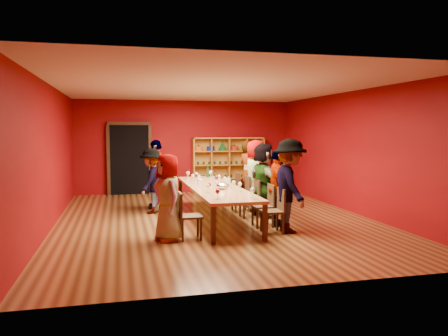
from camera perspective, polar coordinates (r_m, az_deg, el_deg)
The scene contains 48 objects.
room_shell at distance 9.94m, azimuth -1.29°, elevation 1.84°, with size 7.10×9.10×3.04m.
tasting_table at distance 10.02m, azimuth -1.28°, elevation -2.74°, with size 1.10×4.50×0.75m.
doorway at distance 14.17m, azimuth -12.23°, elevation 1.15°, with size 1.40×0.17×2.30m.
shelving_unit at distance 14.49m, azimuth 0.53°, elevation 0.79°, with size 2.40×0.40×1.80m.
chair_person_left_0 at distance 8.22m, azimuth -4.98°, elevation -5.89°, with size 0.42×0.42×0.89m.
person_left_0 at distance 8.13m, azimuth -7.32°, elevation -3.83°, with size 0.79×0.43×1.61m, color #CB8889.
chair_person_left_3 at distance 10.95m, azimuth -7.13°, elevation -3.18°, with size 0.42×0.42×0.89m.
person_left_3 at distance 10.88m, azimuth -9.42°, elevation -1.66°, with size 1.03×0.43×1.60m, color #121833.
chair_person_left_4 at distance 11.59m, azimuth -7.48°, elevation -2.74°, with size 0.42×0.42×0.89m.
person_left_4 at distance 11.52m, azimuth -8.82°, elevation -0.79°, with size 1.05×0.48×1.79m, color #15193B.
chair_person_right_0 at distance 8.77m, azimuth 6.80°, elevation -5.22°, with size 0.42×0.42×0.89m.
person_right_0 at distance 8.81m, azimuth 8.57°, elevation -2.30°, with size 1.21×0.50×1.87m, color beige.
chair_person_right_1 at distance 9.32m, azimuth 5.54°, elevation -4.60°, with size 0.42×0.42×0.89m.
person_right_1 at distance 9.36m, azimuth 7.05°, elevation -2.53°, with size 0.97×0.44×1.65m, color #45454A.
chair_person_right_2 at distance 10.26m, azimuth 3.72°, elevation -3.71°, with size 0.42×0.42×0.89m.
person_right_2 at distance 10.30m, azimuth 5.22°, elevation -1.56°, with size 1.62×0.47×1.75m, color pink.
chair_person_right_3 at distance 10.97m, azimuth 2.57°, elevation -3.13°, with size 0.42×0.42×0.89m.
person_right_3 at distance 11.01m, azimuth 4.17°, elevation -1.00°, with size 0.88×0.48×1.80m, color #4F4F54.
chair_person_right_4 at distance 11.89m, azimuth 1.29°, elevation -2.50°, with size 0.42×0.42×0.89m.
person_right_4 at distance 11.96m, azimuth 3.13°, elevation -0.63°, with size 0.64×0.47×1.75m, color #6180C7.
wine_glass_0 at distance 10.05m, azimuth -3.27°, elevation -1.66°, with size 0.07×0.07×0.18m.
wine_glass_1 at distance 9.35m, azimuth 1.29°, elevation -2.00°, with size 0.09×0.09×0.22m.
wine_glass_2 at distance 10.23m, azimuth 0.13°, elevation -1.46°, with size 0.08×0.08×0.20m.
wine_glass_3 at distance 11.55m, azimuth -4.69°, elevation -0.72°, with size 0.08×0.08×0.21m.
wine_glass_4 at distance 8.70m, azimuth 0.24°, elevation -2.53°, with size 0.09×0.09×0.22m.
wine_glass_5 at distance 11.94m, azimuth -1.50°, elevation -0.55°, with size 0.08×0.08×0.20m.
wine_glass_6 at distance 10.99m, azimuth -0.53°, elevation -1.07°, with size 0.08×0.08×0.19m.
wine_glass_7 at distance 9.10m, azimuth -1.95°, elevation -2.25°, with size 0.08×0.08×0.21m.
wine_glass_8 at distance 9.95m, azimuth 0.40°, elevation -1.69°, with size 0.08×0.08×0.19m.
wine_glass_9 at distance 10.72m, azimuth -4.10°, elevation -1.12°, with size 0.09×0.09×0.22m.
wine_glass_10 at distance 11.20m, azimuth -3.64°, elevation -0.87°, with size 0.09×0.09×0.21m.
wine_glass_11 at distance 11.72m, azimuth -1.76°, elevation -0.61°, with size 0.08×0.08×0.21m.
wine_glass_12 at distance 8.42m, azimuth 3.55°, elevation -2.97°, with size 0.07×0.07×0.18m.
wine_glass_13 at distance 10.82m, azimuth -0.63°, elevation -1.17°, with size 0.07×0.07×0.19m.
wine_glass_14 at distance 9.92m, azimuth -3.08°, elevation -1.69°, with size 0.08×0.08×0.20m.
wine_glass_15 at distance 8.28m, azimuth -0.76°, elevation -3.10°, with size 0.07×0.07×0.18m.
wine_glass_16 at distance 9.64m, azimuth -1.04°, elevation -1.96°, with size 0.07×0.07×0.18m.
wine_glass_17 at distance 8.14m, azimuth -0.86°, elevation -3.15°, with size 0.08×0.08×0.20m.
wine_glass_18 at distance 9.18m, azimuth 2.09°, elevation -2.19°, with size 0.08×0.08×0.21m.
wine_glass_19 at distance 9.01m, azimuth -2.11°, elevation -2.39°, with size 0.08×0.08×0.19m.
wine_glass_20 at distance 10.84m, azimuth -3.74°, elevation -1.04°, with size 0.09×0.09×0.22m.
wine_glass_21 at distance 8.26m, azimuth 3.77°, elevation -2.95°, with size 0.09×0.09×0.22m.
wine_glass_22 at distance 10.40m, azimuth -0.97°, elevation -1.30°, with size 0.09×0.09×0.22m.
wine_glass_23 at distance 11.70m, azimuth -4.79°, elevation -0.70°, with size 0.08×0.08×0.19m.
spittoon_bowl at distance 9.59m, azimuth -0.18°, elevation -2.36°, with size 0.29×0.29×0.16m, color #B6B9BE.
carafe_a at distance 10.35m, azimuth -3.29°, elevation -1.61°, with size 0.12×0.12×0.24m.
carafe_b at distance 9.80m, azimuth 0.63°, elevation -1.95°, with size 0.12×0.12×0.25m.
wine_bottle at distance 11.98m, azimuth -2.12°, elevation -0.60°, with size 0.09×0.09×0.34m.
Camera 1 is at (-2.08, -9.70, 2.05)m, focal length 35.00 mm.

